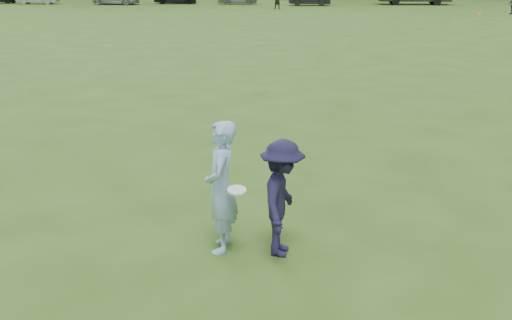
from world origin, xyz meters
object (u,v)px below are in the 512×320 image
(player_far_d, at_px, (277,0))
(field_cone, at_px, (479,13))
(thrower, at_px, (221,187))
(defender, at_px, (282,198))

(player_far_d, height_order, field_cone, player_far_d)
(thrower, distance_m, player_far_d, 52.53)
(thrower, height_order, defender, thrower)
(defender, relative_size, player_far_d, 1.00)
(defender, distance_m, player_far_d, 52.63)
(player_far_d, bearing_deg, field_cone, -18.72)
(thrower, xyz_separation_m, player_far_d, (-0.93, 52.52, -0.12))
(defender, bearing_deg, thrower, 92.54)
(defender, bearing_deg, field_cone, -11.67)
(thrower, relative_size, player_far_d, 1.14)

